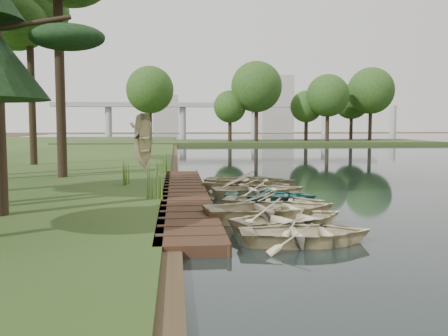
{
  "coord_description": "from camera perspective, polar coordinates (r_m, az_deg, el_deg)",
  "views": [
    {
      "loc": [
        -1.91,
        -17.81,
        2.73
      ],
      "look_at": [
        -0.18,
        0.07,
        1.15
      ],
      "focal_mm": 40.0,
      "sensor_mm": 36.0,
      "label": 1
    }
  ],
  "objects": [
    {
      "name": "ground",
      "position": [
        18.12,
        0.59,
        -3.63
      ],
      "size": [
        300.0,
        300.0,
        0.0
      ],
      "primitive_type": "plane",
      "color": "#3D2F1D"
    },
    {
      "name": "boardwalk",
      "position": [
        18.0,
        -4.49,
        -3.22
      ],
      "size": [
        1.6,
        16.0,
        0.3
      ],
      "primitive_type": "cube",
      "color": "#352114",
      "rests_on": "ground"
    },
    {
      "name": "peninsula",
      "position": [
        68.57,
        2.79,
        2.94
      ],
      "size": [
        50.0,
        14.0,
        0.45
      ],
      "primitive_type": "cube",
      "color": "#31421D",
      "rests_on": "ground"
    },
    {
      "name": "far_trees",
      "position": [
        68.23,
        0.02,
        8.14
      ],
      "size": [
        45.6,
        5.6,
        8.8
      ],
      "color": "black",
      "rests_on": "peninsula"
    },
    {
      "name": "bridge",
      "position": [
        138.61,
        0.37,
        6.83
      ],
      "size": [
        95.9,
        4.0,
        8.6
      ],
      "color": "#A5A5A0",
      "rests_on": "ground"
    },
    {
      "name": "building_a",
      "position": [
        161.12,
        5.95,
        7.24
      ],
      "size": [
        10.0,
        8.0,
        18.0
      ],
      "primitive_type": "cube",
      "color": "#A5A5A0",
      "rests_on": "ground"
    },
    {
      "name": "building_b",
      "position": [
        162.87,
        -6.65,
        6.15
      ],
      "size": [
        8.0,
        8.0,
        12.0
      ],
      "primitive_type": "cube",
      "color": "#A5A5A0",
      "rests_on": "ground"
    },
    {
      "name": "rowboat_0",
      "position": [
        11.4,
        9.34,
        -7.01
      ],
      "size": [
        3.07,
        2.23,
        0.63
      ],
      "primitive_type": "imported",
      "rotation": [
        0.0,
        0.0,
        1.55
      ],
      "color": "beige",
      "rests_on": "water"
    },
    {
      "name": "rowboat_1",
      "position": [
        12.9,
        7.79,
        -5.47
      ],
      "size": [
        3.91,
        3.43,
        0.67
      ],
      "primitive_type": "imported",
      "rotation": [
        0.0,
        0.0,
        1.98
      ],
      "color": "beige",
      "rests_on": "water"
    },
    {
      "name": "rowboat_2",
      "position": [
        14.01,
        5.54,
        -4.37
      ],
      "size": [
        4.15,
        3.23,
        0.79
      ],
      "primitive_type": "imported",
      "rotation": [
        0.0,
        0.0,
        1.71
      ],
      "color": "beige",
      "rests_on": "water"
    },
    {
      "name": "rowboat_3",
      "position": [
        15.78,
        5.69,
        -3.54
      ],
      "size": [
        3.7,
        3.07,
        0.66
      ],
      "primitive_type": "imported",
      "rotation": [
        0.0,
        0.0,
        1.29
      ],
      "color": "beige",
      "rests_on": "water"
    },
    {
      "name": "rowboat_4",
      "position": [
        16.94,
        5.36,
        -3.0
      ],
      "size": [
        3.56,
        2.96,
        0.64
      ],
      "primitive_type": "imported",
      "rotation": [
        0.0,
        0.0,
        1.29
      ],
      "color": "teal",
      "rests_on": "water"
    },
    {
      "name": "rowboat_5",
      "position": [
        18.23,
        4.08,
        -2.29
      ],
      "size": [
        3.67,
        2.79,
        0.71
      ],
      "primitive_type": "imported",
      "rotation": [
        0.0,
        0.0,
        1.67
      ],
      "color": "beige",
      "rests_on": "water"
    },
    {
      "name": "rowboat_6",
      "position": [
        19.75,
        2.6,
        -1.72
      ],
      "size": [
        4.14,
        3.6,
        0.72
      ],
      "primitive_type": "imported",
      "rotation": [
        0.0,
        0.0,
        1.18
      ],
      "color": "beige",
      "rests_on": "water"
    },
    {
      "name": "rowboat_7",
      "position": [
        20.74,
        3.04,
        -1.31
      ],
      "size": [
        4.38,
        3.65,
        0.78
      ],
      "primitive_type": "imported",
      "rotation": [
        0.0,
        0.0,
        1.28
      ],
      "color": "beige",
      "rests_on": "water"
    },
    {
      "name": "stored_rowboat",
      "position": [
        26.62,
        -9.07,
        0.41
      ],
      "size": [
        3.63,
        3.22,
        0.62
      ],
      "primitive_type": "imported",
      "rotation": [
        3.14,
        0.0,
        1.12
      ],
      "color": "beige",
      "rests_on": "bank"
    },
    {
      "name": "tree_6",
      "position": [
        32.77,
        -21.39,
        16.02
      ],
      "size": [
        4.09,
        4.09,
        10.72
      ],
      "color": "black",
      "rests_on": "bank"
    },
    {
      "name": "reeds_0",
      "position": [
        16.37,
        -7.91,
        -1.62
      ],
      "size": [
        0.6,
        0.6,
        1.09
      ],
      "primitive_type": "cone",
      "color": "#3F661E",
      "rests_on": "bank"
    },
    {
      "name": "reeds_1",
      "position": [
        20.36,
        -11.16,
        -0.46
      ],
      "size": [
        0.6,
        0.6,
        1.03
      ],
      "primitive_type": "cone",
      "color": "#3F661E",
      "rests_on": "bank"
    },
    {
      "name": "reeds_2",
      "position": [
        23.52,
        -7.19,
        0.31
      ],
      "size": [
        0.6,
        0.6,
        1.02
      ],
      "primitive_type": "cone",
      "color": "#3F661E",
      "rests_on": "bank"
    },
    {
      "name": "reeds_3",
      "position": [
        25.46,
        -7.06,
        0.7
      ],
      "size": [
        0.6,
        0.6,
        1.04
      ],
      "primitive_type": "cone",
      "color": "#3F661E",
      "rests_on": "bank"
    }
  ]
}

